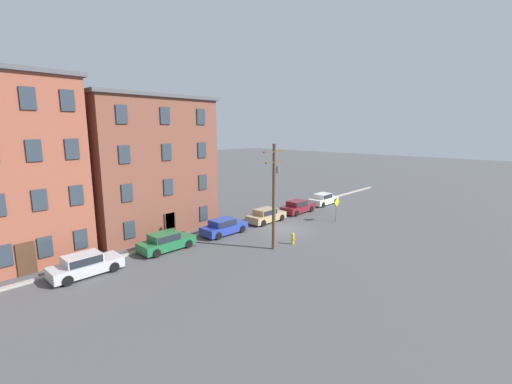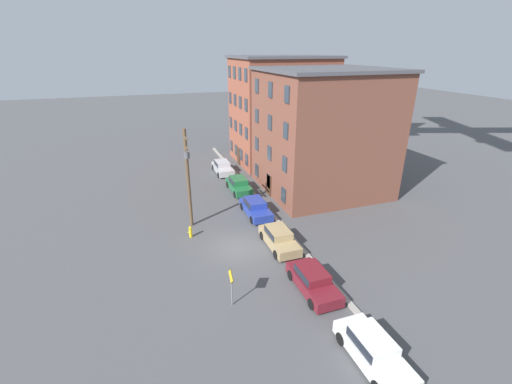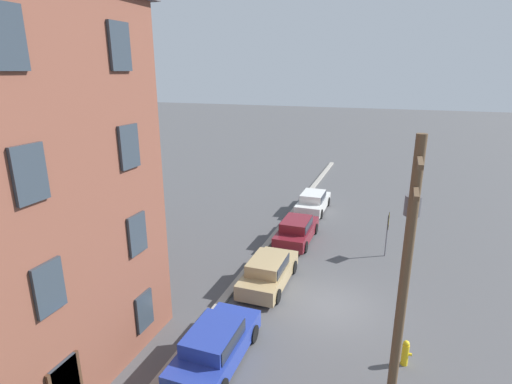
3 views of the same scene
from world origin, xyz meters
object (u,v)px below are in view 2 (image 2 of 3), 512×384
object	(u,v)px
car_silver	(223,167)
utility_pole	(188,174)
car_blue	(255,207)
caution_sign	(231,281)
car_tan	(279,237)
car_maroon	(313,280)
fire_hydrant	(190,232)
car_white	(373,349)
car_green	(239,184)

from	to	relation	value
car_silver	utility_pole	world-z (taller)	utility_pole
car_blue	caution_sign	distance (m)	12.09
car_silver	utility_pole	xyz separation A→B (m)	(12.27, -5.80, 3.95)
car_blue	utility_pole	size ratio (longest dim) A/B	0.53
car_tan	caution_sign	world-z (taller)	caution_sign
car_blue	car_maroon	bearing A→B (deg)	-0.51
car_maroon	car_tan	bearing A→B (deg)	179.90
car_silver	fire_hydrant	size ratio (longest dim) A/B	4.58
car_white	utility_pole	xyz separation A→B (m)	(-16.69, -5.93, 3.95)
car_green	car_tan	bearing A→B (deg)	-1.29
car_silver	caution_sign	xyz separation A→B (m)	(22.94, -5.21, 0.98)
fire_hydrant	caution_sign	bearing A→B (deg)	6.58
car_green	car_white	size ratio (longest dim) A/B	1.00
car_maroon	car_white	xyz separation A→B (m)	(5.70, 0.20, 0.00)
car_green	car_silver	bearing A→B (deg)	-178.07
utility_pole	car_silver	bearing A→B (deg)	154.70
car_silver	caution_sign	distance (m)	23.55
car_white	caution_sign	xyz separation A→B (m)	(-6.01, -5.34, 0.98)
car_blue	car_white	xyz separation A→B (m)	(16.86, 0.10, 0.00)
car_blue	car_green	bearing A→B (deg)	178.32
utility_pole	car_blue	bearing A→B (deg)	91.68
car_white	caution_sign	world-z (taller)	caution_sign
utility_pole	fire_hydrant	xyz separation A→B (m)	(1.95, -0.42, -4.22)
car_maroon	car_white	bearing A→B (deg)	1.98
car_green	utility_pole	distance (m)	9.40
car_maroon	utility_pole	xyz separation A→B (m)	(-10.99, -5.74, 3.95)
car_green	car_maroon	world-z (taller)	same
car_silver	car_tan	bearing A→B (deg)	-0.17
car_maroon	fire_hydrant	size ratio (longest dim) A/B	4.58
caution_sign	car_silver	bearing A→B (deg)	167.21
car_white	fire_hydrant	xyz separation A→B (m)	(-14.74, -6.35, -0.27)
car_tan	car_silver	bearing A→B (deg)	179.83
car_white	car_maroon	bearing A→B (deg)	-178.02
car_silver	car_white	world-z (taller)	same
caution_sign	utility_pole	world-z (taller)	utility_pole
car_white	fire_hydrant	world-z (taller)	car_white
car_maroon	car_silver	bearing A→B (deg)	179.85
car_green	caution_sign	xyz separation A→B (m)	(16.73, -5.42, 0.98)
car_silver	car_tan	distance (m)	17.81
car_white	fire_hydrant	bearing A→B (deg)	-156.70
car_green	car_tan	distance (m)	11.60
car_green	car_tan	size ratio (longest dim) A/B	1.00
car_silver	car_green	bearing A→B (deg)	1.93
car_tan	car_white	xyz separation A→B (m)	(11.15, 0.19, 0.00)
car_green	utility_pole	bearing A→B (deg)	-44.75
car_silver	fire_hydrant	xyz separation A→B (m)	(14.22, -6.21, -0.27)
car_tan	car_white	world-z (taller)	same
caution_sign	utility_pole	size ratio (longest dim) A/B	0.31
utility_pole	fire_hydrant	world-z (taller)	utility_pole
car_blue	car_white	distance (m)	16.86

